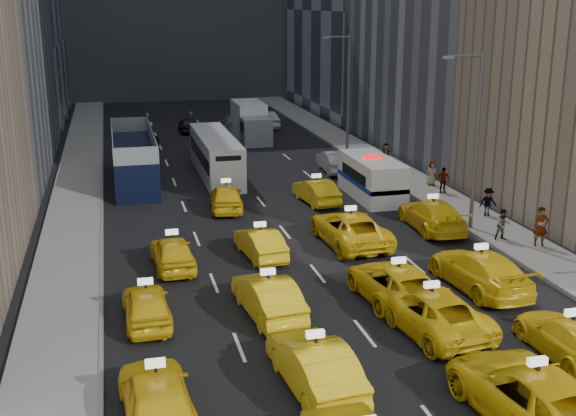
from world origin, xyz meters
The scene contains 37 objects.
ground centered at (0.00, 0.00, 0.00)m, with size 160.00×160.00×0.00m, color black.
sidewalk_west centered at (-10.50, 25.00, 0.07)m, with size 3.00×90.00×0.15m, color gray.
sidewalk_east centered at (10.50, 25.00, 0.07)m, with size 3.00×90.00×0.15m, color gray.
curb_west centered at (-9.05, 25.00, 0.09)m, with size 0.15×90.00×0.18m, color slate.
curb_east centered at (9.05, 25.00, 0.09)m, with size 0.15×90.00×0.18m, color slate.
streetlight_near centered at (9.18, 12.00, 4.92)m, with size 2.15×0.22×9.00m.
streetlight_far centered at (9.18, 32.00, 4.92)m, with size 2.15×0.22×9.00m.
taxi_2 centered at (2.59, -4.45, 0.84)m, with size 2.78×6.02×1.67m, color yellow.
taxi_4 centered at (-7.49, -1.98, 0.81)m, with size 1.92×4.78×1.63m, color yellow.
taxi_5 centered at (-2.76, -1.22, 0.79)m, with size 1.68×4.82×1.59m, color yellow.
taxi_6 centered at (2.33, 1.71, 0.76)m, with size 2.51×5.45×1.52m, color yellow.
taxi_7 centered at (5.90, -1.31, 0.69)m, with size 1.94×4.78×1.39m, color yellow.
taxi_8 centered at (-7.41, 4.75, 0.69)m, with size 1.64×4.07×1.39m, color yellow.
taxi_9 centered at (-2.99, 4.31, 0.76)m, with size 1.61×4.61×1.52m, color yellow.
taxi_10 centered at (2.13, 4.24, 0.77)m, with size 2.54×5.51×1.53m, color yellow.
taxi_11 centered at (5.91, 4.80, 0.80)m, with size 2.24×5.52×1.60m, color yellow.
taxi_12 centered at (-5.98, 10.18, 0.72)m, with size 1.70×4.23×1.44m, color yellow.
taxi_13 centered at (-1.97, 10.67, 0.67)m, with size 1.42×4.08×1.35m, color yellow.
taxi_14 centered at (2.60, 11.39, 0.80)m, with size 2.64×5.73×1.59m, color yellow.
taxi_15 centered at (7.44, 12.62, 0.78)m, with size 2.17×5.34×1.55m, color yellow.
taxi_16 centered at (-2.23, 18.75, 0.74)m, with size 1.75×4.35×1.48m, color yellow.
taxi_17 centered at (3.08, 18.96, 0.70)m, with size 1.48×4.25×1.40m, color yellow.
nypd_van centered at (6.62, 19.33, 1.17)m, with size 2.87×6.21×2.59m.
double_decker centered at (-6.98, 26.76, 1.64)m, with size 3.70×11.56×3.31m.
city_bus centered at (-1.56, 27.27, 1.36)m, with size 2.72×10.72×2.74m.
box_truck centered at (3.19, 39.34, 1.54)m, with size 2.43×6.88×3.13m.
misc_car_0 centered at (6.48, 26.37, 0.74)m, with size 1.57×4.50×1.48m, color #989A9F.
misc_car_1 centered at (-6.02, 38.68, 0.75)m, with size 2.49×5.41×1.50m, color black.
misc_car_2 centered at (2.46, 44.08, 0.75)m, with size 2.10×5.15×1.50m, color gray.
misc_car_3 centered at (-1.53, 44.42, 0.68)m, with size 1.61×3.99×1.36m, color black.
misc_car_4 centered at (5.47, 44.96, 0.79)m, with size 1.68×4.81×1.59m, color #B8BAC0.
pedestrian_0 centered at (11.11, 8.61, 1.10)m, with size 0.69×0.45×1.90m, color gray.
pedestrian_1 centered at (9.85, 9.83, 0.92)m, with size 0.75×0.41×1.54m, color gray.
pedestrian_2 centered at (11.17, 13.68, 0.92)m, with size 1.00×0.41×1.55m, color gray.
pedestrian_3 centered at (10.98, 18.81, 0.93)m, with size 0.92×0.42×1.57m, color gray.
pedestrian_4 centered at (11.15, 20.74, 0.92)m, with size 0.76×0.41×1.55m, color gray.
pedestrian_5 centered at (10.08, 25.92, 1.03)m, with size 1.62×0.47×1.75m, color gray.
Camera 1 is at (-8.22, -19.97, 11.29)m, focal length 45.00 mm.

